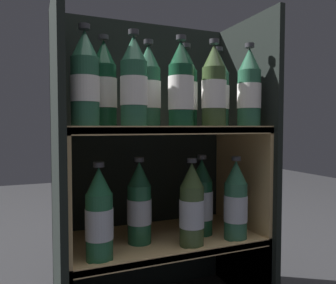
{
  "coord_description": "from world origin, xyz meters",
  "views": [
    {
      "loc": [
        -0.4,
        -0.85,
        0.63
      ],
      "look_at": [
        0.0,
        0.12,
        0.58
      ],
      "focal_mm": 35.0,
      "sensor_mm": 36.0,
      "label": 1
    }
  ],
  "objects": [
    {
      "name": "fridge_back_wall",
      "position": [
        0.0,
        0.35,
        0.51
      ],
      "size": [
        0.68,
        0.02,
        1.02
      ],
      "primitive_type": "cube",
      "color": "black",
      "rests_on": "ground_plane"
    },
    {
      "name": "fridge_side_right",
      "position": [
        0.33,
        0.17,
        0.51
      ],
      "size": [
        0.02,
        0.38,
        1.02
      ],
      "primitive_type": "cube",
      "color": "black",
      "rests_on": "ground_plane"
    },
    {
      "name": "fridge_side_left",
      "position": [
        -0.33,
        0.17,
        0.51
      ],
      "size": [
        0.02,
        0.38,
        1.02
      ],
      "primitive_type": "cube",
      "color": "black",
      "rests_on": "ground_plane"
    },
    {
      "name": "bottle_upper_front_0",
      "position": [
        -0.27,
        0.05,
        0.75
      ],
      "size": [
        0.08,
        0.08,
        0.27
      ],
      "color": "#285B42",
      "rests_on": "shelf_upper"
    },
    {
      "name": "shelf_lower",
      "position": [
        0.0,
        0.16,
        0.21
      ],
      "size": [
        0.64,
        0.34,
        0.26
      ],
      "color": "tan",
      "rests_on": "ground_plane"
    },
    {
      "name": "bottle_upper_back_1",
      "position": [
        -0.06,
        0.14,
        0.75
      ],
      "size": [
        0.08,
        0.08,
        0.27
      ],
      "color": "#285B42",
      "rests_on": "shelf_upper"
    },
    {
      "name": "bottle_upper_front_4",
      "position": [
        0.26,
        0.05,
        0.75
      ],
      "size": [
        0.08,
        0.08,
        0.27
      ],
      "color": "#285B42",
      "rests_on": "shelf_upper"
    },
    {
      "name": "bottle_lower_back_0",
      "position": [
        -0.09,
        0.14,
        0.38
      ],
      "size": [
        0.08,
        0.08,
        0.27
      ],
      "color": "#1E5638",
      "rests_on": "shelf_lower"
    },
    {
      "name": "bottle_upper_front_2",
      "position": [
        0.02,
        0.05,
        0.75
      ],
      "size": [
        0.08,
        0.08,
        0.27
      ],
      "color": "#144228",
      "rests_on": "shelf_upper"
    },
    {
      "name": "bottle_lower_front_2",
      "position": [
        0.21,
        0.05,
        0.38
      ],
      "size": [
        0.08,
        0.08,
        0.27
      ],
      "color": "#285B42",
      "rests_on": "shelf_lower"
    },
    {
      "name": "bottle_upper_back_2",
      "position": [
        0.07,
        0.14,
        0.75
      ],
      "size": [
        0.08,
        0.08,
        0.27
      ],
      "color": "#144228",
      "rests_on": "shelf_upper"
    },
    {
      "name": "bottle_upper_front_3",
      "position": [
        0.13,
        0.05,
        0.75
      ],
      "size": [
        0.08,
        0.08,
        0.27
      ],
      "color": "#384C28",
      "rests_on": "shelf_upper"
    },
    {
      "name": "bottle_lower_back_1",
      "position": [
        0.13,
        0.14,
        0.38
      ],
      "size": [
        0.08,
        0.08,
        0.27
      ],
      "color": "#144228",
      "rests_on": "shelf_lower"
    },
    {
      "name": "bottle_upper_front_1",
      "position": [
        -0.13,
        0.05,
        0.75
      ],
      "size": [
        0.08,
        0.08,
        0.27
      ],
      "color": "#285B42",
      "rests_on": "shelf_upper"
    },
    {
      "name": "bottle_upper_back_0",
      "position": [
        -0.2,
        0.14,
        0.75
      ],
      "size": [
        0.08,
        0.08,
        0.27
      ],
      "color": "#144228",
      "rests_on": "shelf_upper"
    },
    {
      "name": "shelf_upper",
      "position": [
        0.0,
        0.16,
        0.45
      ],
      "size": [
        0.64,
        0.34,
        0.63
      ],
      "color": "tan",
      "rests_on": "ground_plane"
    },
    {
      "name": "bottle_lower_front_0",
      "position": [
        -0.23,
        0.05,
        0.38
      ],
      "size": [
        0.08,
        0.08,
        0.27
      ],
      "color": "#1E5638",
      "rests_on": "shelf_lower"
    },
    {
      "name": "bottle_lower_front_1",
      "position": [
        0.05,
        0.05,
        0.38
      ],
      "size": [
        0.08,
        0.08,
        0.27
      ],
      "color": "#384C28",
      "rests_on": "shelf_lower"
    },
    {
      "name": "bottle_upper_back_3",
      "position": [
        0.2,
        0.14,
        0.75
      ],
      "size": [
        0.08,
        0.08,
        0.27
      ],
      "color": "#285B42",
      "rests_on": "shelf_upper"
    }
  ]
}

